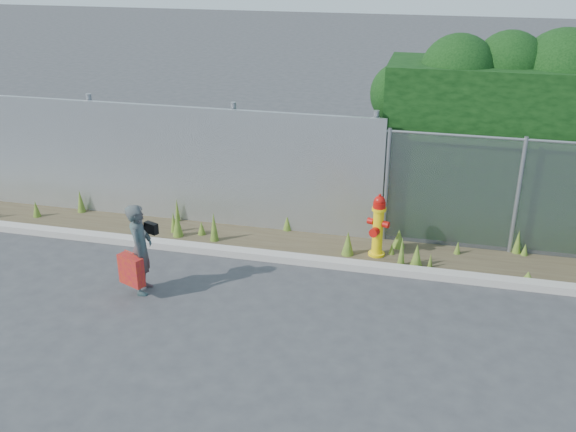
% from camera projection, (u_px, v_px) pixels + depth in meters
% --- Properties ---
extents(ground, '(80.00, 80.00, 0.00)m').
position_uv_depth(ground, '(285.00, 322.00, 8.96)').
color(ground, '#37373A').
rests_on(ground, ground).
extents(curb, '(16.00, 0.22, 0.12)m').
position_uv_depth(curb, '(311.00, 261.00, 10.54)').
color(curb, '#ACA59C').
rests_on(curb, ground).
extents(weed_strip, '(16.00, 1.26, 0.54)m').
position_uv_depth(weed_strip, '(330.00, 242.00, 11.05)').
color(weed_strip, '#463A28').
rests_on(weed_strip, ground).
extents(corrugated_fence, '(8.50, 0.21, 2.30)m').
position_uv_depth(corrugated_fence, '(154.00, 163.00, 11.90)').
color(corrugated_fence, '#A2A5A9').
rests_on(corrugated_fence, ground).
extents(fire_hydrant, '(0.37, 0.34, 1.12)m').
position_uv_depth(fire_hydrant, '(378.00, 227.00, 10.61)').
color(fire_hydrant, yellow).
rests_on(fire_hydrant, ground).
extents(woman, '(0.43, 0.57, 1.41)m').
position_uv_depth(woman, '(141.00, 249.00, 9.49)').
color(woman, '#106B67').
rests_on(woman, ground).
extents(red_tote_bag, '(0.41, 0.15, 0.54)m').
position_uv_depth(red_tote_bag, '(131.00, 270.00, 9.44)').
color(red_tote_bag, '#A50929').
extents(black_shoulder_bag, '(0.22, 0.09, 0.17)m').
position_uv_depth(black_shoulder_bag, '(151.00, 228.00, 9.55)').
color(black_shoulder_bag, black).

